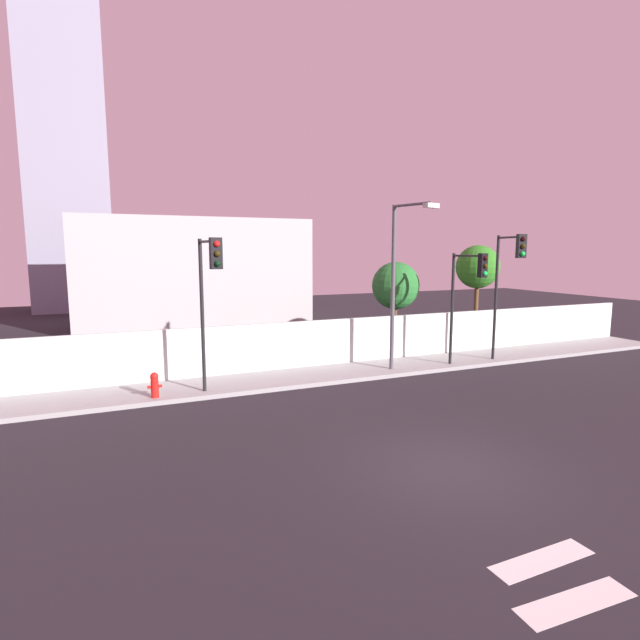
# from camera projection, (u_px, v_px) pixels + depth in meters

# --- Properties ---
(ground_plane) EXTENTS (80.00, 80.00, 0.00)m
(ground_plane) POSITION_uv_depth(u_px,v_px,m) (446.00, 467.00, 10.73)
(ground_plane) COLOR black
(sidewalk) EXTENTS (36.00, 2.40, 0.15)m
(sidewalk) POSITION_uv_depth(u_px,v_px,m) (306.00, 377.00, 18.17)
(sidewalk) COLOR gray
(sidewalk) RESTS_ON ground
(perimeter_wall) EXTENTS (36.00, 0.18, 1.80)m
(perimeter_wall) POSITION_uv_depth(u_px,v_px,m) (294.00, 345.00, 19.21)
(perimeter_wall) COLOR silver
(perimeter_wall) RESTS_ON sidewalk
(crosswalk_marking) EXTENTS (3.33, 3.03, 0.01)m
(crosswalk_marking) POSITION_uv_depth(u_px,v_px,m) (638.00, 610.00, 6.46)
(crosswalk_marking) COLOR silver
(crosswalk_marking) RESTS_ON ground
(traffic_light_left) EXTENTS (0.41, 1.86, 4.91)m
(traffic_light_left) POSITION_uv_depth(u_px,v_px,m) (209.00, 282.00, 14.83)
(traffic_light_left) COLOR black
(traffic_light_left) RESTS_ON sidewalk
(traffic_light_center) EXTENTS (0.57, 1.82, 5.16)m
(traffic_light_center) POSITION_uv_depth(u_px,v_px,m) (508.00, 270.00, 19.48)
(traffic_light_center) COLOR black
(traffic_light_center) RESTS_ON sidewalk
(traffic_light_right) EXTENTS (0.47, 1.65, 4.44)m
(traffic_light_right) POSITION_uv_depth(u_px,v_px,m) (469.00, 284.00, 18.83)
(traffic_light_right) COLOR black
(traffic_light_right) RESTS_ON sidewalk
(street_lamp_curbside) EXTENTS (0.79, 1.98, 6.22)m
(street_lamp_curbside) POSITION_uv_depth(u_px,v_px,m) (399.00, 273.00, 18.34)
(street_lamp_curbside) COLOR #4C4C51
(street_lamp_curbside) RESTS_ON sidewalk
(fire_hydrant) EXTENTS (0.44, 0.26, 0.80)m
(fire_hydrant) POSITION_uv_depth(u_px,v_px,m) (155.00, 384.00, 15.28)
(fire_hydrant) COLOR red
(fire_hydrant) RESTS_ON sidewalk
(roadside_tree_leftmost) EXTENTS (2.09, 2.09, 4.21)m
(roadside_tree_leftmost) POSITION_uv_depth(u_px,v_px,m) (396.00, 286.00, 21.70)
(roadside_tree_leftmost) COLOR brown
(roadside_tree_leftmost) RESTS_ON ground
(roadside_tree_midleft) EXTENTS (2.05, 2.05, 4.96)m
(roadside_tree_midleft) POSITION_uv_depth(u_px,v_px,m) (478.00, 268.00, 23.38)
(roadside_tree_midleft) COLOR brown
(roadside_tree_midleft) RESTS_ON ground
(low_building_distant) EXTENTS (13.84, 6.00, 6.63)m
(low_building_distant) POSITION_uv_depth(u_px,v_px,m) (193.00, 273.00, 31.00)
(low_building_distant) COLOR #AAAAAA
(low_building_distant) RESTS_ON ground
(tower_on_skyline) EXTENTS (5.80, 5.00, 22.59)m
(tower_on_skyline) POSITION_uv_depth(u_px,v_px,m) (67.00, 164.00, 37.91)
(tower_on_skyline) COLOR gray
(tower_on_skyline) RESTS_ON ground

